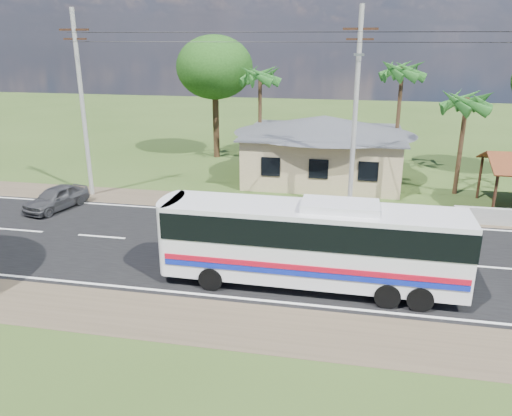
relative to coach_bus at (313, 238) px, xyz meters
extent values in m
plane|color=#2F4619|center=(-1.70, 3.14, -2.05)|extent=(120.00, 120.00, 0.00)
cube|color=black|center=(-1.70, 3.14, -2.04)|extent=(120.00, 10.00, 0.02)
cube|color=brown|center=(-1.70, 9.64, -2.04)|extent=(120.00, 3.00, 0.01)
cube|color=brown|center=(-1.70, -3.36, -2.04)|extent=(120.00, 3.00, 0.01)
cube|color=silver|center=(-1.70, 7.84, -2.02)|extent=(120.00, 0.15, 0.01)
cube|color=silver|center=(-1.70, -1.56, -2.02)|extent=(120.00, 0.15, 0.01)
cube|color=silver|center=(-1.70, 3.14, -2.02)|extent=(120.00, 0.15, 0.01)
cube|color=tan|center=(-0.70, 16.14, -0.45)|extent=(10.00, 8.00, 3.20)
cube|color=#4C4F54|center=(-0.70, 16.14, 1.20)|extent=(10.60, 8.60, 0.10)
pyramid|color=#4C4F54|center=(-0.70, 16.14, 2.35)|extent=(12.40, 10.00, 1.20)
cube|color=black|center=(-3.70, 12.12, -0.35)|extent=(1.20, 0.08, 1.20)
cube|color=black|center=(-0.70, 12.12, -0.35)|extent=(1.20, 0.08, 1.20)
cube|color=black|center=(2.30, 12.12, -0.35)|extent=(1.20, 0.08, 1.20)
cylinder|color=#352013|center=(9.00, 9.84, -0.75)|extent=(0.16, 0.16, 2.60)
cylinder|color=#352013|center=(9.00, 13.44, -0.75)|extent=(0.16, 0.16, 2.60)
cylinder|color=#9E9E99|center=(-14.70, 9.64, 3.45)|extent=(0.26, 0.26, 11.00)
cube|color=#352013|center=(-14.70, 9.64, 7.75)|extent=(1.80, 0.12, 0.12)
cube|color=#352013|center=(-14.70, 9.64, 7.25)|extent=(1.40, 0.10, 0.10)
cylinder|color=#9E9E99|center=(1.30, 9.64, 3.45)|extent=(0.26, 0.26, 11.00)
cube|color=#352013|center=(1.30, 9.64, 7.75)|extent=(1.80, 0.12, 0.12)
cube|color=#352013|center=(1.30, 9.64, 7.25)|extent=(1.40, 0.10, 0.10)
cylinder|color=gray|center=(1.30, 8.64, 6.55)|extent=(0.08, 2.00, 0.08)
cube|color=gray|center=(1.30, 7.64, 6.55)|extent=(0.50, 0.18, 0.12)
cylinder|color=black|center=(-6.70, 9.64, 7.55)|extent=(16.00, 0.02, 0.02)
cylinder|color=#47301E|center=(7.80, 14.14, 0.95)|extent=(0.28, 0.28, 6.00)
cylinder|color=#47301E|center=(4.30, 18.64, 1.70)|extent=(0.28, 0.28, 7.50)
cylinder|color=#47301E|center=(-5.70, 19.14, 1.45)|extent=(0.28, 0.28, 7.00)
cylinder|color=#47301E|center=(-9.70, 21.14, 0.93)|extent=(0.50, 0.50, 5.95)
ellipsoid|color=#183C10|center=(-9.70, 21.14, 5.10)|extent=(6.00, 6.00, 4.92)
cube|color=silver|center=(-0.01, 0.00, -0.19)|extent=(11.49, 2.50, 2.87)
cube|color=black|center=(-0.01, 0.00, 0.53)|extent=(11.54, 2.56, 1.05)
cube|color=black|center=(-5.74, 0.06, 0.20)|extent=(0.14, 2.20, 1.72)
cube|color=#AE0A20|center=(-0.02, -1.21, -0.71)|extent=(11.27, 0.15, 0.21)
cube|color=#0E209A|center=(-0.02, -1.21, -0.95)|extent=(11.27, 0.15, 0.21)
cube|color=silver|center=(0.95, -0.01, 1.39)|extent=(2.88, 1.56, 0.29)
cylinder|color=black|center=(-3.84, -1.06, -1.57)|extent=(0.96, 0.34, 0.96)
cylinder|color=black|center=(-3.82, 1.14, -1.57)|extent=(0.96, 0.34, 0.96)
cylinder|color=black|center=(2.85, -1.12, -1.57)|extent=(0.96, 0.34, 0.96)
cylinder|color=black|center=(2.87, 1.07, -1.57)|extent=(0.96, 0.34, 0.96)
cylinder|color=black|center=(4.00, -1.14, -1.57)|extent=(0.96, 0.34, 0.96)
cylinder|color=black|center=(4.02, 1.06, -1.57)|extent=(0.96, 0.34, 0.96)
imported|color=#323235|center=(-15.23, 6.59, -1.37)|extent=(2.57, 4.25, 1.35)
camera|label=1|loc=(1.25, -17.90, 7.37)|focal=35.00mm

